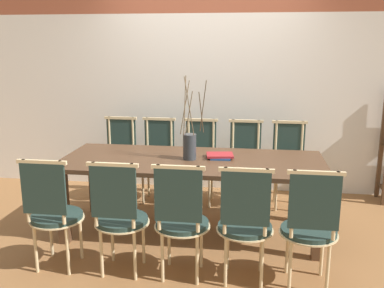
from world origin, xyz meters
The scene contains 15 objects.
ground_plane centered at (0.00, 0.00, 0.00)m, with size 16.00×16.00×0.00m, color olive.
wall_rear centered at (0.00, 1.39, 1.60)m, with size 12.00×0.06×3.20m.
dining_table centered at (0.00, 0.00, 0.66)m, with size 2.50×1.00×0.75m.
chair_near_leftend centered at (-1.01, -0.85, 0.51)m, with size 0.44×0.44×0.97m.
chair_near_left centered at (-0.46, -0.85, 0.51)m, with size 0.44×0.44×0.97m.
chair_near_center centered at (0.03, -0.85, 0.51)m, with size 0.44×0.44×0.97m.
chair_near_right centered at (0.52, -0.85, 0.51)m, with size 0.44×0.44×0.97m.
chair_near_rightend centered at (1.00, -0.85, 0.51)m, with size 0.44×0.44×0.97m.
chair_far_leftend centered at (-1.00, 0.85, 0.51)m, with size 0.44×0.44×0.97m.
chair_far_left centered at (-0.53, 0.85, 0.51)m, with size 0.44×0.44×0.97m.
chair_far_center centered at (-0.03, 0.85, 0.51)m, with size 0.44×0.44×0.97m.
chair_far_right centered at (0.49, 0.85, 0.51)m, with size 0.44×0.44×0.97m.
chair_far_rightend centered at (0.98, 0.85, 0.51)m, with size 0.44×0.44×0.97m.
vase_centerpiece centered at (-0.02, 0.00, 0.89)m, with size 0.26×0.29×0.79m.
book_stack centered at (0.26, 0.08, 0.77)m, with size 0.28×0.23×0.04m.
Camera 1 is at (0.54, -3.89, 1.83)m, focal length 40.00 mm.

